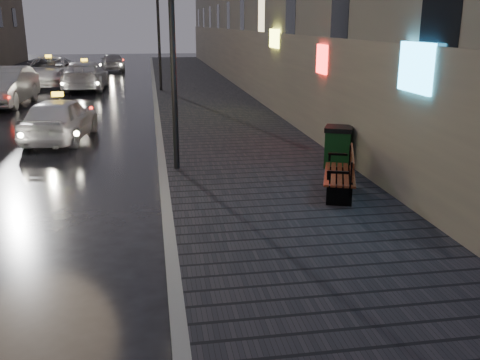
# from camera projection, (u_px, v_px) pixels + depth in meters

# --- Properties ---
(ground) EXTENTS (120.00, 120.00, 0.00)m
(ground) POSITION_uv_depth(u_px,v_px,m) (63.00, 299.00, 7.21)
(ground) COLOR black
(ground) RESTS_ON ground
(sidewalk) EXTENTS (4.60, 58.00, 0.15)m
(sidewalk) POSITION_uv_depth(u_px,v_px,m) (202.00, 93.00, 27.67)
(sidewalk) COLOR black
(sidewalk) RESTS_ON ground
(curb) EXTENTS (0.20, 58.00, 0.15)m
(curb) POSITION_uv_depth(u_px,v_px,m) (155.00, 94.00, 27.30)
(curb) COLOR slate
(curb) RESTS_ON ground
(lamp_near) EXTENTS (0.36, 0.36, 5.28)m
(lamp_near) POSITION_uv_depth(u_px,v_px,m) (172.00, 27.00, 12.19)
(lamp_near) COLOR black
(lamp_near) RESTS_ON sidewalk
(lamp_far) EXTENTS (0.36, 0.36, 5.28)m
(lamp_far) POSITION_uv_depth(u_px,v_px,m) (158.00, 25.00, 27.33)
(lamp_far) COLOR black
(lamp_far) RESTS_ON sidewalk
(bench) EXTENTS (1.17, 1.88, 0.91)m
(bench) POSITION_uv_depth(u_px,v_px,m) (343.00, 173.00, 11.02)
(bench) COLOR black
(bench) RESTS_ON sidewalk
(trash_bin) EXTENTS (0.87, 0.87, 1.00)m
(trash_bin) POSITION_uv_depth(u_px,v_px,m) (338.00, 146.00, 13.16)
(trash_bin) COLOR black
(trash_bin) RESTS_ON sidewalk
(taxi_near) EXTENTS (2.18, 4.27, 1.39)m
(taxi_near) POSITION_uv_depth(u_px,v_px,m) (60.00, 119.00, 16.72)
(taxi_near) COLOR white
(taxi_near) RESTS_ON ground
(car_left_mid) EXTENTS (2.10, 5.27, 1.71)m
(car_left_mid) POSITION_uv_depth(u_px,v_px,m) (4.00, 86.00, 23.78)
(car_left_mid) COLOR #A4A4AD
(car_left_mid) RESTS_ON ground
(taxi_mid) EXTENTS (2.31, 5.40, 1.55)m
(taxi_mid) POSITION_uv_depth(u_px,v_px,m) (85.00, 75.00, 29.51)
(taxi_mid) COLOR silver
(taxi_mid) RESTS_ON ground
(taxi_far) EXTENTS (2.83, 5.97, 1.65)m
(taxi_far) POSITION_uv_depth(u_px,v_px,m) (50.00, 71.00, 31.38)
(taxi_far) COLOR silver
(taxi_far) RESTS_ON ground
(car_far) EXTENTS (2.14, 4.22, 1.38)m
(car_far) POSITION_uv_depth(u_px,v_px,m) (113.00, 62.00, 40.99)
(car_far) COLOR #9F9DA5
(car_far) RESTS_ON ground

